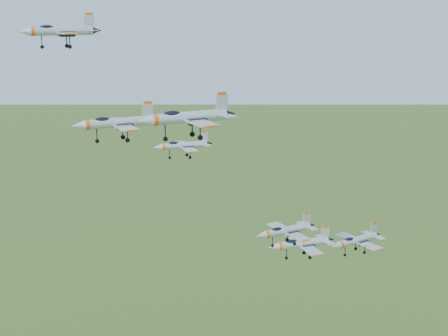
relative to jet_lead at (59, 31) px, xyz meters
name	(u,v)px	position (x,y,z in m)	size (l,w,h in m)	color
jet_lead	(59,31)	(0.00, 0.00, 0.00)	(12.66, 10.45, 3.39)	#B4BAC1
jet_left_high	(116,123)	(5.60, -11.63, -12.59)	(13.24, 10.93, 3.54)	#B4BAC1
jet_right_high	(187,117)	(11.12, -27.16, -9.70)	(13.32, 11.04, 3.56)	#B4BAC1
jet_left_low	(183,145)	(19.68, 1.06, -19.61)	(10.82, 8.92, 2.89)	#B4BAC1
jet_right_low	(286,230)	(29.36, -19.33, -29.60)	(10.95, 9.13, 2.93)	#B4BAC1
jet_trail	(301,243)	(39.14, -6.89, -37.59)	(13.18, 10.87, 3.53)	#B4BAC1
jet_extra	(356,240)	(55.95, 0.57, -42.04)	(13.55, 11.40, 3.64)	#B4BAC1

